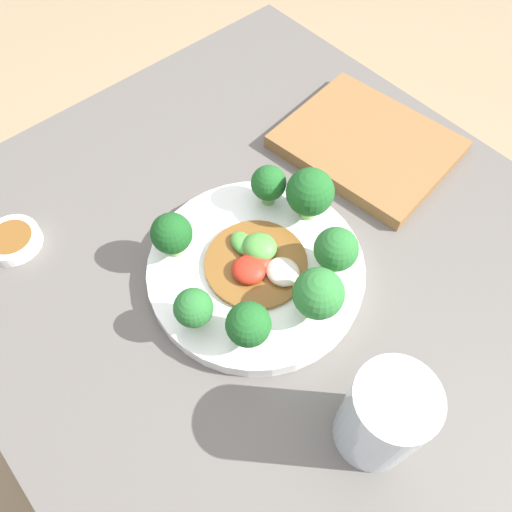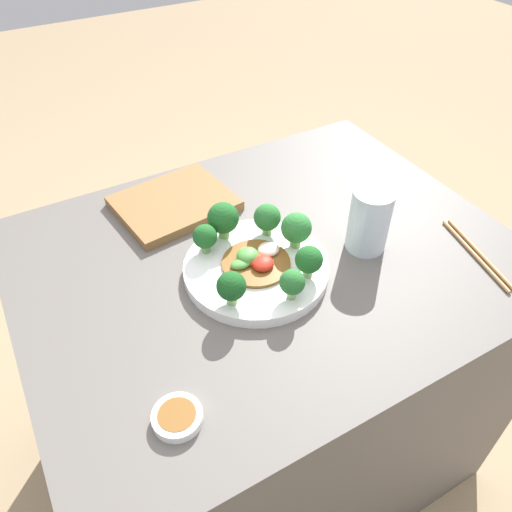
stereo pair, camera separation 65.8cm
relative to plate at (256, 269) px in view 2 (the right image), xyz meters
The scene contains 15 objects.
ground_plane 0.73m from the plate, 36.61° to the left, with size 8.00×8.00×0.00m, color #9E8460.
table 0.37m from the plate, 36.61° to the left, with size 0.91×0.72×0.71m.
plate is the anchor object (origin of this frame).
broccoli_southwest 0.11m from the plate, 142.83° to the right, with size 0.05×0.05×0.06m.
broccoli_northwest 0.11m from the plate, 129.46° to the left, with size 0.04×0.04×0.06m.
broccoli_north 0.11m from the plate, 98.08° to the left, with size 0.06×0.06×0.07m.
broccoli_southeast 0.10m from the plate, 46.19° to the right, with size 0.05×0.05×0.06m.
broccoli_east 0.10m from the plate, ahead, with size 0.06×0.06×0.07m.
broccoli_south 0.11m from the plate, 83.06° to the right, with size 0.04×0.04×0.06m.
broccoli_northeast 0.10m from the plate, 47.20° to the left, with size 0.05×0.05×0.06m.
stirfry_center 0.02m from the plate, 57.97° to the left, with size 0.12×0.12×0.03m.
drinking_glass 0.23m from the plate, ahead, with size 0.08×0.08×0.12m.
chopsticks 0.41m from the plate, 22.87° to the right, with size 0.06×0.20×0.01m.
sauce_dish 0.31m from the plate, 139.70° to the right, with size 0.07×0.07×0.02m.
cutting_board 0.26m from the plate, 101.30° to the left, with size 0.25×0.21×0.02m.
Camera 2 is at (-0.36, -0.59, 1.34)m, focal length 35.00 mm.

